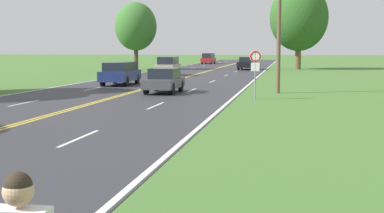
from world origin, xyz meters
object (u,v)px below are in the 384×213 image
(car_red_van_distant, at_px, (208,58))
(car_dark_blue_suv_mid_near, at_px, (120,73))
(car_dark_grey_sedan_approaching, at_px, (164,80))
(car_champagne_suv_mid_far, at_px, (168,66))
(traffic_sign, at_px, (255,62))
(tree_left_verge, at_px, (136,27))
(car_black_sedan_receding, at_px, (247,63))
(tree_far_back, at_px, (299,18))

(car_red_van_distant, bearing_deg, car_dark_blue_suv_mid_near, -175.66)
(car_dark_blue_suv_mid_near, bearing_deg, car_dark_grey_sedan_approaching, -143.18)
(car_red_van_distant, bearing_deg, car_champagne_suv_mid_far, -174.40)
(traffic_sign, relative_size, car_dark_blue_suv_mid_near, 0.56)
(tree_left_verge, height_order, car_dark_blue_suv_mid_near, tree_left_verge)
(traffic_sign, distance_m, car_black_sedan_receding, 37.85)
(traffic_sign, distance_m, car_dark_grey_sedan_approaching, 6.37)
(tree_left_verge, xyz_separation_m, car_black_sedan_receding, (13.17, 2.89, -4.37))
(car_dark_blue_suv_mid_near, distance_m, car_red_van_distant, 51.59)
(car_champagne_suv_mid_far, distance_m, car_red_van_distant, 38.40)
(tree_far_back, xyz_separation_m, car_red_van_distant, (-14.37, 20.41, -5.43))
(traffic_sign, distance_m, car_champagne_suv_mid_far, 24.24)
(traffic_sign, bearing_deg, car_black_sedan_receding, 95.22)
(tree_far_back, relative_size, car_dark_grey_sedan_approaching, 2.67)
(tree_left_verge, xyz_separation_m, car_red_van_distant, (4.88, 25.74, -4.26))
(tree_far_back, height_order, car_dark_blue_suv_mid_near, tree_far_back)
(tree_left_verge, relative_size, car_black_sedan_receding, 1.66)
(car_dark_grey_sedan_approaching, height_order, car_red_van_distant, car_red_van_distant)
(traffic_sign, height_order, car_dark_blue_suv_mid_near, traffic_sign)
(tree_far_back, distance_m, car_champagne_suv_mid_far, 22.44)
(traffic_sign, height_order, tree_left_verge, tree_left_verge)
(tree_far_back, xyz_separation_m, car_black_sedan_receding, (-6.08, -2.44, -5.54))
(car_dark_blue_suv_mid_near, xyz_separation_m, car_red_van_distant, (-1.57, 51.57, 0.03))
(tree_left_verge, bearing_deg, car_black_sedan_receding, 12.38)
(car_dark_blue_suv_mid_near, relative_size, car_champagne_suv_mid_far, 0.95)
(car_dark_grey_sedan_approaching, bearing_deg, car_black_sedan_receding, 176.98)
(tree_left_verge, distance_m, car_red_van_distant, 26.54)
(car_dark_grey_sedan_approaching, xyz_separation_m, car_black_sedan_receding, (2.07, 34.71, 0.04))
(tree_left_verge, xyz_separation_m, car_dark_blue_suv_mid_near, (6.45, -25.83, -4.29))
(tree_far_back, height_order, car_black_sedan_receding, tree_far_back)
(tree_left_verge, distance_m, tree_far_back, 20.01)
(car_dark_blue_suv_mid_near, xyz_separation_m, car_champagne_suv_mid_far, (0.44, 13.22, 0.07))
(traffic_sign, xyz_separation_m, car_black_sedan_receding, (-3.44, 37.68, -1.11))
(tree_far_back, relative_size, car_black_sedan_receding, 2.15)
(tree_left_verge, height_order, car_red_van_distant, tree_left_verge)
(car_dark_grey_sedan_approaching, relative_size, car_black_sedan_receding, 0.80)
(tree_far_back, relative_size, car_red_van_distant, 2.11)
(tree_left_verge, bearing_deg, car_champagne_suv_mid_far, -61.34)
(tree_left_verge, relative_size, car_red_van_distant, 1.63)
(tree_far_back, bearing_deg, car_dark_blue_suv_mid_near, -112.33)
(car_dark_blue_suv_mid_near, bearing_deg, tree_far_back, -23.35)
(traffic_sign, xyz_separation_m, car_red_van_distant, (-11.73, 60.53, -1.00))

